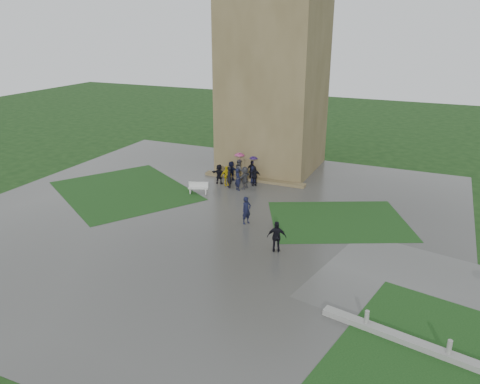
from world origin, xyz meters
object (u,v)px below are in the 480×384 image
at_px(pedestrian_near, 277,237).
at_px(pedestrian_mid, 246,210).
at_px(tower, 274,68).
at_px(bench, 198,188).

bearing_deg(pedestrian_near, pedestrian_mid, -60.58).
distance_m(tower, bench, 12.78).
xyz_separation_m(bench, pedestrian_near, (8.98, -6.89, 0.49)).
height_order(tower, bench, tower).
height_order(tower, pedestrian_near, tower).
bearing_deg(bench, pedestrian_mid, -53.67).
distance_m(bench, pedestrian_mid, 6.94).
distance_m(tower, pedestrian_mid, 15.52).
distance_m(tower, pedestrian_near, 18.93).
distance_m(pedestrian_mid, pedestrian_near, 4.44).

